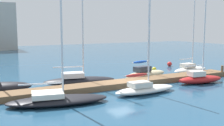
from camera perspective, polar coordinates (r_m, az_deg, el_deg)
name	(u,v)px	position (r m, az deg, el deg)	size (l,w,h in m)	color
ground_plane	(122,86)	(26.17, 2.08, -4.86)	(120.00, 120.00, 0.00)	navy
dock_pier	(122,84)	(26.12, 2.08, -4.31)	(26.31, 2.09, 0.51)	brown
dock_piling_far_end	(222,71)	(33.65, 22.01, -1.54)	(0.28, 0.28, 1.23)	brown
sailboat_1	(57,99)	(20.52, -11.43, -7.34)	(7.73, 3.88, 8.88)	black
sailboat_2	(79,79)	(26.99, -6.88, -3.33)	(7.27, 3.45, 11.61)	black
sailboat_3	(145,88)	(23.47, 6.83, -5.13)	(5.96, 1.99, 8.89)	white
sailboat_4	(145,73)	(30.20, 6.99, -2.04)	(6.09, 2.75, 9.43)	beige
sailboat_5	(200,78)	(28.73, 17.87, -2.98)	(5.23, 2.17, 8.71)	#B21E1E
sailboat_6	(190,69)	(34.87, 16.03, -1.12)	(5.54, 2.16, 9.21)	white
mooring_buoy_red	(170,64)	(39.77, 11.92, -0.21)	(0.67, 0.67, 0.67)	red
mooring_buoy_yellow	(154,69)	(34.88, 8.80, -1.31)	(0.57, 0.57, 0.57)	yellow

